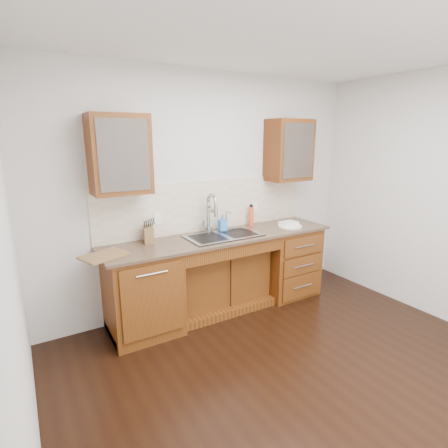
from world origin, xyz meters
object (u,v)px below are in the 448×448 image
water_bottle (251,216)px  cutting_board (104,256)px  knife_block (149,234)px  soap_bottle (222,223)px  plate (290,226)px

water_bottle → cutting_board: 1.87m
water_bottle → knife_block: water_bottle is taller
soap_bottle → knife_block: 0.90m
soap_bottle → plate: bearing=-13.1°
soap_bottle → cutting_board: 1.42m
cutting_board → water_bottle: bearing=8.4°
soap_bottle → cutting_board: (-1.40, -0.22, -0.09)m
soap_bottle → water_bottle: 0.45m
plate → water_bottle: bearing=140.8°
soap_bottle → plate: (0.82, -0.25, -0.09)m
knife_block → water_bottle: bearing=15.0°
water_bottle → cutting_board: size_ratio=0.59×
knife_block → plate: bearing=4.4°
plate → soap_bottle: bearing=162.9°
soap_bottle → knife_block: (-0.90, 0.00, -0.01)m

